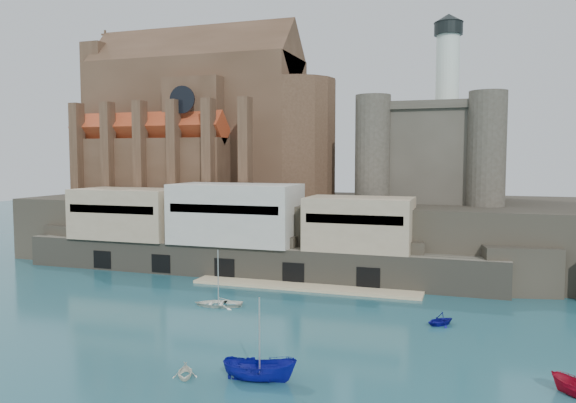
# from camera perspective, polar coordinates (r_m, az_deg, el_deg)

# --- Properties ---
(ground) EXTENTS (300.00, 300.00, 0.00)m
(ground) POSITION_cam_1_polar(r_m,az_deg,el_deg) (57.58, -5.58, -12.50)
(ground) COLOR #1A4B58
(ground) RESTS_ON ground
(promontory) EXTENTS (100.00, 36.00, 10.00)m
(promontory) POSITION_cam_1_polar(r_m,az_deg,el_deg) (93.22, 4.20, -2.84)
(promontory) COLOR black
(promontory) RESTS_ON ground
(quay) EXTENTS (70.00, 12.00, 13.05)m
(quay) POSITION_cam_1_polar(r_m,az_deg,el_deg) (81.01, -5.55, -3.15)
(quay) COLOR #655F51
(quay) RESTS_ON ground
(church) EXTENTS (47.00, 25.93, 30.51)m
(church) POSITION_cam_1_polar(r_m,az_deg,el_deg) (103.38, -8.47, 7.40)
(church) COLOR #473121
(church) RESTS_ON promontory
(castle_keep) EXTENTS (21.20, 21.20, 29.30)m
(castle_keep) POSITION_cam_1_polar(r_m,az_deg,el_deg) (91.57, 14.47, 5.30)
(castle_keep) COLOR #403C32
(castle_keep) RESTS_ON promontory
(boat_1) EXTENTS (2.76, 2.31, 2.74)m
(boat_1) POSITION_cam_1_polar(r_m,az_deg,el_deg) (45.85, -10.41, -17.09)
(boat_1) COLOR white
(boat_1) RESTS_ON ground
(boat_2) EXTENTS (2.51, 2.46, 5.68)m
(boat_2) POSITION_cam_1_polar(r_m,az_deg,el_deg) (44.44, -2.90, -17.74)
(boat_2) COLOR #0F138B
(boat_2) RESTS_ON ground
(boat_6) EXTENTS (2.03, 4.05, 5.44)m
(boat_6) POSITION_cam_1_polar(r_m,az_deg,el_deg) (65.36, -7.08, -10.45)
(boat_6) COLOR white
(boat_6) RESTS_ON ground
(boat_7) EXTENTS (3.13, 3.10, 3.17)m
(boat_7) POSITION_cam_1_polar(r_m,az_deg,el_deg) (59.78, 15.20, -12.00)
(boat_7) COLOR #0E0E84
(boat_7) RESTS_ON ground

